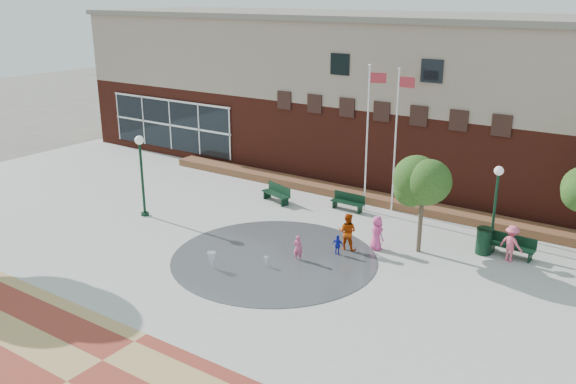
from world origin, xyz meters
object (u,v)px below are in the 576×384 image
Objects in this scene: flagpole_left at (368,132)px; child_splash at (298,248)px; flagpole_right at (397,133)px; trash_can at (484,241)px; bench_left at (276,197)px.

child_splash is (0.45, -6.75, -3.48)m from flagpole_left.
flagpole_right is 6.86m from trash_can.
flagpole_right is (1.13, 0.76, -0.08)m from flagpole_left.
flagpole_left is 3.78× the size of bench_left.
flagpole_left reaches higher than trash_can.
bench_left is 1.68× the size of trash_can.
trash_can is (5.35, -2.67, -3.36)m from flagpole_right.
trash_can is at bearing 16.06° from bench_left.
flagpole_right is at bearing 40.24° from bench_left.
flagpole_left is 7.58m from trash_can.
trash_can is (10.87, -0.47, 0.28)m from bench_left.
trash_can is (6.48, -1.91, -3.44)m from flagpole_left.
child_splash is at bearing -104.09° from flagpole_left.
flagpole_right reaches higher than bench_left.
flagpole_left reaches higher than child_splash.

